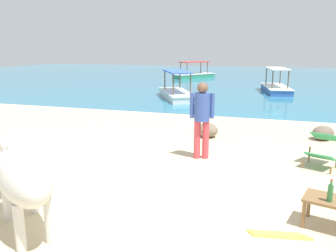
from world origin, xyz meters
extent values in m
cube|color=#CCB78E|center=(0.00, 0.00, 0.02)|extent=(18.00, 14.00, 0.04)
cube|color=teal|center=(0.00, 22.00, 0.00)|extent=(60.00, 36.00, 0.03)
cylinder|color=beige|center=(-1.34, -0.97, 0.34)|extent=(0.12, 0.12, 0.59)
cylinder|color=beige|center=(-1.13, -0.72, 0.34)|extent=(0.12, 0.12, 0.59)
cylinder|color=beige|center=(-0.65, -1.54, 0.34)|extent=(0.12, 0.12, 0.59)
cylinder|color=beige|center=(-0.44, -1.28, 0.34)|extent=(0.12, 0.12, 0.59)
ellipsoid|color=beige|center=(-0.89, -1.13, 0.81)|extent=(1.63, 1.49, 0.65)
ellipsoid|color=beige|center=(-1.67, -0.49, 0.92)|extent=(0.50, 0.47, 0.30)
cone|color=beige|center=(-1.57, -0.38, 1.05)|extent=(0.15, 0.15, 0.11)
ellipsoid|color=beige|center=(-1.11, -0.95, 1.08)|extent=(0.40, 0.39, 0.22)
cube|color=brown|center=(2.89, 0.07, 0.43)|extent=(0.85, 0.63, 0.04)
cylinder|color=brown|center=(2.61, 0.33, 0.23)|extent=(0.05, 0.05, 0.37)
cylinder|color=brown|center=(2.51, -0.02, 0.23)|extent=(0.05, 0.05, 0.37)
cylinder|color=#2D6B38|center=(2.80, 0.00, 0.56)|extent=(0.07, 0.07, 0.22)
cylinder|color=#2D6B38|center=(2.80, 0.00, 0.70)|extent=(0.03, 0.03, 0.06)
cylinder|color=red|center=(2.80, 0.00, 0.73)|extent=(0.03, 0.03, 0.02)
cube|color=#EFD14C|center=(2.15, -1.29, 0.61)|extent=(0.59, 0.54, 0.23)
cylinder|color=brown|center=(3.17, 2.19, 0.11)|extent=(0.04, 0.04, 0.14)
cylinder|color=brown|center=(2.69, 2.38, 0.11)|extent=(0.04, 0.04, 0.14)
cylinder|color=brown|center=(2.84, 2.76, 0.21)|extent=(0.04, 0.04, 0.34)
cube|color=#339356|center=(3.01, 2.48, 0.28)|extent=(0.64, 0.59, 0.21)
cube|color=#339356|center=(3.12, 2.77, 0.61)|extent=(0.66, 0.62, 0.23)
cylinder|color=#CC3D47|center=(0.74, 2.43, 0.45)|extent=(0.14, 0.14, 0.82)
cylinder|color=#CC3D47|center=(0.57, 2.38, 0.45)|extent=(0.14, 0.14, 0.82)
cylinder|color=#334C99|center=(0.66, 2.41, 1.15)|extent=(0.32, 0.32, 0.58)
cylinder|color=#334C99|center=(0.86, 2.46, 1.18)|extent=(0.09, 0.09, 0.52)
cylinder|color=#334C99|center=(0.45, 2.36, 1.18)|extent=(0.09, 0.09, 0.52)
sphere|color=brown|center=(0.66, 2.41, 1.55)|extent=(0.22, 0.22, 0.22)
ellipsoid|color=#6B5B4C|center=(3.36, 4.78, 0.22)|extent=(0.75, 0.74, 0.36)
ellipsoid|color=#756651|center=(0.46, 4.20, 0.22)|extent=(0.79, 0.79, 0.37)
cube|color=white|center=(-2.24, 10.84, 0.16)|extent=(2.64, 3.70, 0.28)
cube|color=white|center=(-2.24, 10.84, 0.32)|extent=(2.72, 3.79, 0.04)
cylinder|color=brown|center=(-1.40, 10.06, 0.77)|extent=(0.06, 0.06, 0.95)
cylinder|color=brown|center=(-2.09, 9.70, 0.77)|extent=(0.06, 0.06, 0.95)
cylinder|color=brown|center=(-2.40, 11.98, 0.77)|extent=(0.06, 0.06, 0.95)
cylinder|color=brown|center=(-3.08, 11.62, 0.77)|extent=(0.06, 0.06, 0.95)
cube|color=#3D66C6|center=(-2.24, 10.84, 1.28)|extent=(1.99, 2.67, 0.06)
cube|color=#338E66|center=(-3.95, 22.08, 0.16)|extent=(2.98, 3.57, 0.28)
cube|color=white|center=(-3.95, 22.08, 0.32)|extent=(3.07, 3.66, 0.04)
cylinder|color=brown|center=(-3.64, 23.19, 0.77)|extent=(0.06, 0.06, 0.95)
cylinder|color=brown|center=(-3.01, 22.74, 0.77)|extent=(0.06, 0.06, 0.95)
cylinder|color=brown|center=(-4.89, 21.43, 0.77)|extent=(0.06, 0.06, 0.95)
cylinder|color=brown|center=(-4.26, 20.98, 0.77)|extent=(0.06, 0.06, 0.95)
cube|color=red|center=(-3.95, 22.08, 1.28)|extent=(2.22, 2.60, 0.06)
cube|color=#3866B7|center=(2.26, 14.64, 0.16)|extent=(1.67, 3.73, 0.28)
cube|color=white|center=(2.26, 14.64, 0.32)|extent=(1.73, 3.81, 0.04)
cylinder|color=brown|center=(2.82, 13.63, 0.77)|extent=(0.06, 0.06, 0.95)
cylinder|color=brown|center=(2.06, 13.51, 0.77)|extent=(0.06, 0.06, 0.95)
cylinder|color=brown|center=(2.47, 15.77, 0.77)|extent=(0.06, 0.06, 0.95)
cylinder|color=brown|center=(1.71, 15.64, 0.77)|extent=(0.06, 0.06, 0.95)
cube|color=silver|center=(2.26, 14.64, 1.28)|extent=(1.33, 2.64, 0.06)
camera|label=1|loc=(1.99, -4.35, 2.35)|focal=35.80mm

